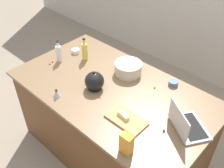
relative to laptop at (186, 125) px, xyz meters
name	(u,v)px	position (x,y,z in m)	size (l,w,h in m)	color
ground_plane	(112,148)	(-0.76, -0.03, -0.95)	(12.00, 12.00, 0.00)	gray
island_counter	(112,121)	(-0.76, -0.03, -0.50)	(1.91, 1.09, 0.90)	brown
laptop	(186,125)	(0.00, 0.00, 0.00)	(0.38, 0.36, 0.22)	#B7B7BC
mixing_bowl_large	(128,68)	(-0.80, 0.25, 0.02)	(0.28, 0.28, 0.12)	beige
bottle_vinegar	(59,53)	(-1.48, -0.07, 0.05)	(0.06, 0.06, 0.24)	white
bottle_oil	(85,51)	(-1.30, 0.14, 0.05)	(0.06, 0.06, 0.25)	#DBC64C
kettle	(94,81)	(-0.87, -0.13, 0.03)	(0.21, 0.18, 0.20)	black
cutting_board	(126,120)	(-0.39, -0.24, -0.04)	(0.33, 0.18, 0.02)	tan
butter_stick_left	(123,115)	(-0.43, -0.24, -0.01)	(0.11, 0.04, 0.04)	#F4E58C
ramekin_small	(76,51)	(-1.48, 0.15, -0.02)	(0.09, 0.09, 0.04)	white
ramekin_medium	(173,83)	(-0.37, 0.40, -0.02)	(0.09, 0.09, 0.04)	slate
kitchen_timer	(57,94)	(-1.04, -0.45, -0.01)	(0.07, 0.07, 0.08)	#B2B2B7
candy_bag	(126,144)	(-0.20, -0.47, 0.04)	(0.09, 0.06, 0.17)	gold
candy_0	(155,88)	(-0.47, 0.24, -0.04)	(0.02, 0.02, 0.02)	green
candy_1	(181,125)	(-0.04, 0.01, -0.04)	(0.02, 0.02, 0.02)	orange
candy_2	(50,64)	(-1.49, -0.19, -0.04)	(0.02, 0.02, 0.02)	red
candy_3	(52,62)	(-1.51, -0.14, -0.04)	(0.02, 0.02, 0.02)	orange
candy_4	(119,78)	(-0.81, 0.12, -0.04)	(0.01, 0.01, 0.01)	orange
candy_5	(164,130)	(-0.11, -0.13, -0.04)	(0.02, 0.02, 0.02)	blue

